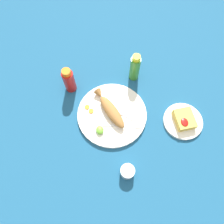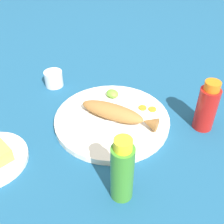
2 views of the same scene
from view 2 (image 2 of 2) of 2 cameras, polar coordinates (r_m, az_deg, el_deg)
name	(u,v)px [view 2 (image 2 of 2)]	position (r m, az deg, el deg)	size (l,w,h in m)	color
ground_plane	(112,122)	(0.83, 0.00, -2.05)	(4.00, 4.00, 0.00)	navy
main_plate	(112,120)	(0.82, 0.00, -1.58)	(0.33, 0.33, 0.02)	white
fried_fish	(116,113)	(0.80, 0.89, -0.19)	(0.23, 0.12, 0.04)	#996633
fork_near	(83,123)	(0.80, -5.86, -2.20)	(0.13, 0.15, 0.00)	silver
fork_far	(83,112)	(0.83, -5.84, -0.05)	(0.06, 0.18, 0.00)	silver
carrot_slice_near	(152,109)	(0.85, 8.19, 0.56)	(0.02, 0.02, 0.00)	orange
carrot_slice_mid	(143,108)	(0.85, 6.22, 0.86)	(0.02, 0.02, 0.00)	orange
lime_wedge_main	(112,94)	(0.89, 0.08, 3.76)	(0.04, 0.03, 0.02)	#6BB233
hot_sauce_bottle_red	(207,107)	(0.81, 18.71, 0.98)	(0.06, 0.06, 0.15)	#B21914
hot_sauce_bottle_green	(122,171)	(0.60, 2.09, -11.88)	(0.05, 0.05, 0.17)	#3D8428
salt_cup	(54,80)	(0.99, -11.74, 6.48)	(0.06, 0.06, 0.05)	silver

